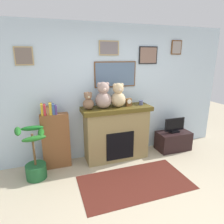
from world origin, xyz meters
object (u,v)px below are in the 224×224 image
(teddy_bear_tan, at_px, (103,97))
(fireplace, at_px, (116,132))
(teddy_bear_cream, at_px, (88,102))
(tv_stand, at_px, (173,141))
(mantel_clock, at_px, (129,102))
(teddy_bear_grey, at_px, (118,96))
(bookshelf, at_px, (56,139))
(television, at_px, (175,126))
(candle_jar, at_px, (141,103))
(potted_plant, at_px, (35,160))

(teddy_bear_tan, bearing_deg, fireplace, 3.97)
(teddy_bear_cream, bearing_deg, tv_stand, -1.64)
(mantel_clock, bearing_deg, fireplace, 175.52)
(teddy_bear_tan, distance_m, teddy_bear_grey, 0.29)
(bookshelf, bearing_deg, television, -2.33)
(tv_stand, height_order, teddy_bear_grey, teddy_bear_grey)
(fireplace, distance_m, teddy_bear_tan, 0.79)
(candle_jar, distance_m, teddy_bear_grey, 0.51)
(fireplace, xyz_separation_m, tv_stand, (1.32, -0.07, -0.34))
(candle_jar, bearing_deg, television, -3.92)
(tv_stand, xyz_separation_m, television, (0.00, -0.00, 0.35))
(mantel_clock, relative_size, teddy_bear_tan, 0.30)
(fireplace, height_order, mantel_clock, mantel_clock)
(bookshelf, height_order, television, bookshelf)
(mantel_clock, xyz_separation_m, teddy_bear_grey, (-0.22, 0.00, 0.13))
(teddy_bear_cream, height_order, teddy_bear_grey, teddy_bear_grey)
(tv_stand, relative_size, candle_jar, 8.00)
(tv_stand, distance_m, mantel_clock, 1.43)
(teddy_bear_tan, bearing_deg, television, -1.97)
(television, xyz_separation_m, teddy_bear_tan, (-1.58, 0.05, 0.74))
(bookshelf, bearing_deg, potted_plant, -143.97)
(fireplace, height_order, teddy_bear_cream, teddy_bear_cream)
(bookshelf, xyz_separation_m, mantel_clock, (1.41, -0.05, 0.59))
(teddy_bear_cream, xyz_separation_m, teddy_bear_grey, (0.58, -0.00, 0.06))
(potted_plant, bearing_deg, fireplace, 8.82)
(fireplace, relative_size, television, 2.88)
(television, bearing_deg, candle_jar, 176.08)
(tv_stand, bearing_deg, fireplace, 176.89)
(bookshelf, distance_m, potted_plant, 0.50)
(television, distance_m, teddy_bear_tan, 1.75)
(tv_stand, relative_size, teddy_bear_cream, 2.23)
(potted_plant, height_order, teddy_bear_cream, teddy_bear_cream)
(potted_plant, bearing_deg, teddy_bear_tan, 9.82)
(bookshelf, height_order, mantel_clock, bookshelf)
(candle_jar, bearing_deg, mantel_clock, -179.69)
(teddy_bear_cream, xyz_separation_m, teddy_bear_tan, (0.29, -0.00, 0.07))
(potted_plant, relative_size, teddy_bear_tan, 1.90)
(candle_jar, bearing_deg, teddy_bear_tan, -179.95)
(mantel_clock, distance_m, teddy_bear_grey, 0.25)
(fireplace, relative_size, candle_jar, 14.91)
(candle_jar, height_order, teddy_bear_grey, teddy_bear_grey)
(potted_plant, bearing_deg, teddy_bear_cream, 12.60)
(fireplace, relative_size, teddy_bear_cream, 4.15)
(teddy_bear_grey, bearing_deg, potted_plant, -171.99)
(teddy_bear_tan, bearing_deg, potted_plant, -170.18)
(candle_jar, xyz_separation_m, mantel_clock, (-0.27, -0.00, 0.03))
(potted_plant, relative_size, candle_jar, 10.25)
(tv_stand, relative_size, teddy_bear_grey, 1.58)
(bookshelf, height_order, teddy_bear_grey, teddy_bear_grey)
(fireplace, bearing_deg, candle_jar, -1.98)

